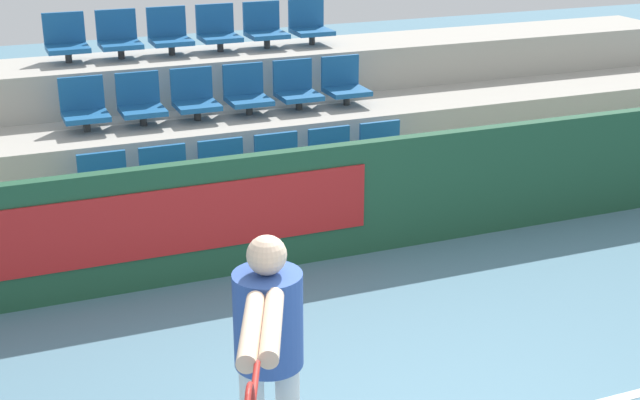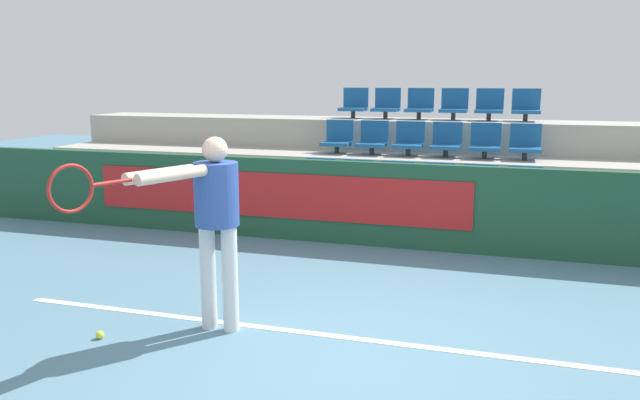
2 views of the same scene
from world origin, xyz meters
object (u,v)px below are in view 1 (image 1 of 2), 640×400
Objects in this scene: stadium_chair_4 at (334,159)px; stadium_chair_9 at (247,93)px; stadium_chair_8 at (195,98)px; stadium_chair_12 at (66,41)px; stadium_chair_2 at (225,172)px; stadium_chair_16 at (265,28)px; stadium_chair_7 at (141,103)px; stadium_chair_15 at (218,31)px; stadium_chair_10 at (297,88)px; stadium_chair_5 at (384,153)px; stadium_chair_11 at (344,84)px; stadium_chair_13 at (119,38)px; stadium_chair_1 at (167,179)px; tennis_player at (268,349)px; stadium_chair_14 at (169,34)px; stadium_chair_6 at (84,108)px; stadium_chair_0 at (105,187)px; stadium_chair_17 at (310,25)px; stadium_chair_3 at (280,165)px.

stadium_chair_4 is 1.23m from stadium_chair_9.
stadium_chair_12 is (-1.08, 1.01, 0.47)m from stadium_chair_8.
stadium_chair_16 is (1.08, 2.01, 0.93)m from stadium_chair_2.
stadium_chair_7 is 1.00× the size of stadium_chair_15.
stadium_chair_5 is at bearing -61.74° from stadium_chair_10.
stadium_chair_7 is 1.00× the size of stadium_chair_11.
stadium_chair_13 is at bearing 0.00° from stadium_chair_12.
stadium_chair_11 is at bearing -61.74° from stadium_chair_16.
stadium_chair_11 reaches higher than stadium_chair_1.
tennis_player is (-0.30, -5.74, -0.60)m from stadium_chair_13.
stadium_chair_5 is 4.48m from tennis_player.
stadium_chair_2 is at bearing -90.00° from stadium_chair_14.
stadium_chair_8 is at bearing 101.67° from tennis_player.
stadium_chair_14 reaches higher than stadium_chair_5.
stadium_chair_7 reaches higher than stadium_chair_5.
stadium_chair_7 is at bearing 0.00° from stadium_chair_6.
stadium_chair_8 is at bearing 42.93° from stadium_chair_0.
stadium_chair_10 is (2.16, 1.01, 0.47)m from stadium_chair_0.
stadium_chair_9 is 1.23m from stadium_chair_14.
stadium_chair_8 is at bearing -137.07° from stadium_chair_16.
stadium_chair_15 reaches higher than stadium_chair_4.
tennis_player is at bearing -117.45° from stadium_chair_11.
tennis_player is at bearing -113.19° from stadium_chair_17.
stadium_chair_6 is 1.11m from stadium_chair_12.
stadium_chair_3 is at bearing 0.00° from stadium_chair_0.
stadium_chair_15 is (-0.54, 2.01, 0.93)m from stadium_chair_4.
stadium_chair_13 and stadium_chair_15 have the same top height.
stadium_chair_13 is (-1.08, 2.01, 0.93)m from stadium_chair_3.
stadium_chair_0 is 1.23m from stadium_chair_7.
stadium_chair_14 is (0.00, 2.01, 0.93)m from stadium_chair_2.
stadium_chair_11 is (2.16, 0.00, 0.00)m from stadium_chair_7.
stadium_chair_12 reaches higher than stadium_chair_8.
stadium_chair_14 is (0.00, 1.01, 0.47)m from stadium_chair_8.
stadium_chair_12 is at bearing 180.00° from stadium_chair_13.
stadium_chair_7 is 1.11m from stadium_chair_13.
stadium_chair_14 is at bearing 137.07° from stadium_chair_10.
stadium_chair_4 is at bearing -105.04° from stadium_chair_17.
stadium_chair_16 reaches higher than stadium_chair_5.
stadium_chair_13 is at bearing 61.74° from stadium_chair_6.
stadium_chair_14 reaches higher than stadium_chair_11.
tennis_player is (-0.30, -3.73, 0.33)m from stadium_chair_1.
stadium_chair_5 is 1.00× the size of stadium_chair_17.
stadium_chair_10 is 1.23m from stadium_chair_15.
stadium_chair_1 is at bearing 180.00° from stadium_chair_5.
stadium_chair_9 is at bearing 137.07° from stadium_chair_5.
stadium_chair_3 is at bearing -74.96° from stadium_chair_14.
stadium_chair_17 is (2.16, 1.01, 0.47)m from stadium_chair_7.
stadium_chair_0 is at bearing 180.00° from stadium_chair_4.
stadium_chair_8 is (1.08, 1.01, 0.47)m from stadium_chair_0.
tennis_player is (-0.84, -3.73, 0.33)m from stadium_chair_2.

